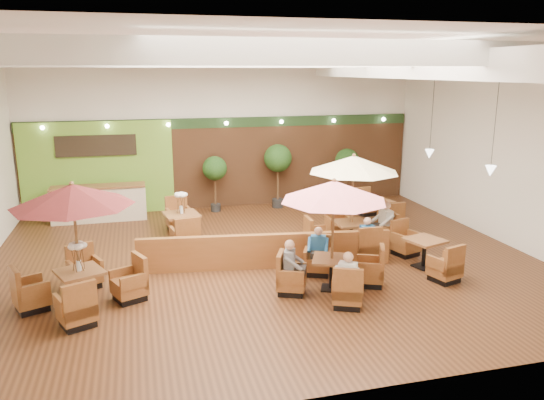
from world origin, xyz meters
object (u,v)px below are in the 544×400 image
object	(u,v)px
service_counter	(99,203)
diner_2	(292,261)
diner_4	(384,220)
table_4	(424,254)
table_5	(378,211)
table_0	(75,223)
topiary_2	(347,163)
diner_3	(366,234)
diner_0	(348,273)
table_1	(333,215)
topiary_1	(278,161)
booth_divider	(266,251)
topiary_0	(215,170)
diner_1	(318,246)
table_2	(353,185)
table_3	(182,224)

from	to	relation	value
service_counter	diner_2	bearing A→B (deg)	-58.48
diner_4	table_4	bearing A→B (deg)	-176.54
table_5	diner_2	world-z (taller)	diner_2
table_0	topiary_2	bearing A→B (deg)	14.70
topiary_2	diner_3	world-z (taller)	topiary_2
table_4	diner_0	xyz separation A→B (m)	(-2.75, -1.65, 0.39)
service_counter	diner_0	world-z (taller)	diner_0
table_1	diner_4	bearing A→B (deg)	68.62
table_1	topiary_1	world-z (taller)	table_1
booth_divider	diner_3	bearing A→B (deg)	4.16
topiary_0	topiary_2	xyz separation A→B (m)	(4.92, -0.00, 0.06)
booth_divider	table_5	world-z (taller)	table_5
diner_0	diner_3	distance (m)	2.90
diner_1	diner_4	world-z (taller)	diner_4
table_2	table_3	world-z (taller)	table_2
table_2	table_5	size ratio (longest dim) A/B	1.06
table_4	diner_0	bearing A→B (deg)	-166.25
topiary_2	table_4	bearing A→B (deg)	-95.56
diner_2	diner_4	xyz separation A→B (m)	(3.45, 2.50, 0.02)
table_4	topiary_2	bearing A→B (deg)	67.19
service_counter	topiary_2	xyz separation A→B (m)	(8.81, 0.20, 0.94)
topiary_1	diner_3	world-z (taller)	topiary_1
table_3	diner_4	distance (m)	5.79
table_5	diner_2	xyz separation A→B (m)	(-4.38, -4.80, 0.40)
table_5	diner_1	bearing A→B (deg)	-141.03
service_counter	table_5	bearing A→B (deg)	-15.65
table_4	table_5	bearing A→B (deg)	63.19
topiary_0	diner_1	xyz separation A→B (m)	(1.51, -6.53, -0.73)
service_counter	booth_divider	size ratio (longest dim) A/B	0.47
table_0	diner_1	bearing A→B (deg)	-19.19
topiary_1	diner_3	xyz separation A→B (m)	(0.77, -5.95, -0.98)
table_2	diner_3	xyz separation A→B (m)	(0.00, -0.98, -1.09)
topiary_0	diner_2	bearing A→B (deg)	-85.64
table_3	table_4	world-z (taller)	table_3
diner_2	diner_3	distance (m)	2.90
table_3	service_counter	bearing A→B (deg)	121.09
topiary_0	topiary_1	size ratio (longest dim) A/B	0.85
table_1	diner_4	distance (m)	3.68
diner_2	diner_3	world-z (taller)	diner_2
booth_divider	table_3	world-z (taller)	table_3
topiary_0	topiary_1	xyz separation A→B (m)	(2.27, -0.00, 0.25)
topiary_0	table_1	bearing A→B (deg)	-78.56
table_3	topiary_2	size ratio (longest dim) A/B	1.41
topiary_1	booth_divider	bearing A→B (deg)	-108.04
topiary_1	diner_4	bearing A→B (deg)	-70.60
table_3	topiary_0	xyz separation A→B (m)	(1.45, 3.08, 0.96)
booth_divider	topiary_1	xyz separation A→B (m)	(1.89, 5.79, 1.27)
service_counter	booth_divider	xyz separation A→B (m)	(4.27, -5.59, -0.14)
diner_0	diner_2	bearing A→B (deg)	168.49
booth_divider	diner_4	world-z (taller)	diner_4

